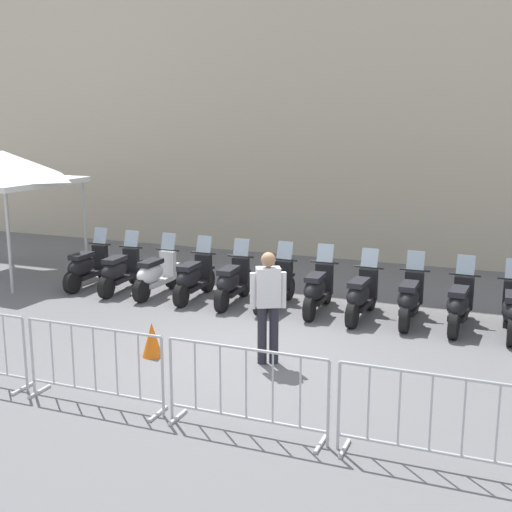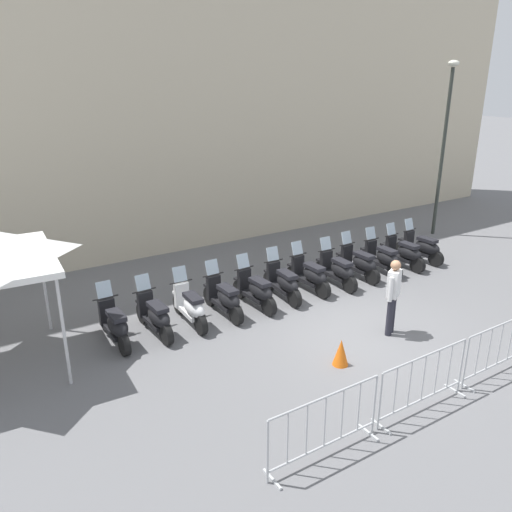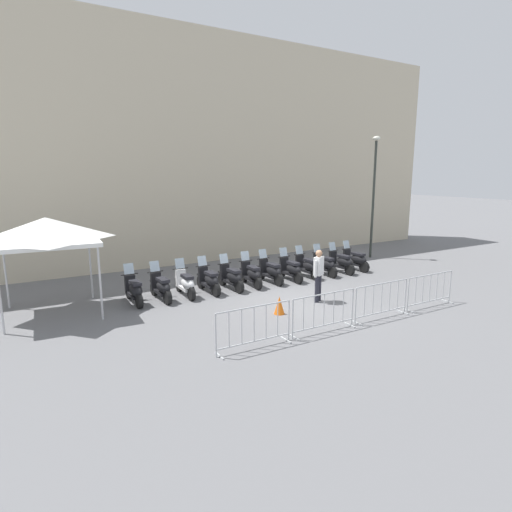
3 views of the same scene
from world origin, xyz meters
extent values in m
plane|color=slate|center=(0.00, 0.00, 0.00)|extent=(120.00, 120.00, 0.00)
cube|color=beige|center=(-0.45, 8.60, 5.23)|extent=(28.09, 3.85, 10.46)
cylinder|color=black|center=(-4.95, 2.96, 0.24)|extent=(0.17, 0.49, 0.48)
cylinder|color=black|center=(-4.88, 1.72, 0.24)|extent=(0.17, 0.49, 0.48)
cube|color=black|center=(-4.91, 2.34, 0.28)|extent=(0.33, 0.88, 0.10)
ellipsoid|color=black|center=(-4.90, 2.06, 0.52)|extent=(0.41, 0.86, 0.40)
cube|color=black|center=(-4.90, 2.09, 0.74)|extent=(0.32, 0.62, 0.10)
cube|color=black|center=(-4.94, 2.77, 0.55)|extent=(0.35, 0.16, 0.60)
cylinder|color=black|center=(-4.94, 2.77, 0.88)|extent=(0.56, 0.07, 0.04)
cube|color=silver|center=(-4.94, 2.82, 1.06)|extent=(0.33, 0.16, 0.35)
cube|color=black|center=(-4.95, 2.96, 0.51)|extent=(0.22, 0.33, 0.06)
cylinder|color=black|center=(-4.10, 2.94, 0.24)|extent=(0.19, 0.49, 0.48)
cylinder|color=black|center=(-3.98, 1.70, 0.24)|extent=(0.19, 0.49, 0.48)
cube|color=black|center=(-4.04, 2.32, 0.28)|extent=(0.37, 0.89, 0.10)
ellipsoid|color=black|center=(-4.01, 2.04, 0.52)|extent=(0.44, 0.87, 0.40)
cube|color=black|center=(-4.02, 2.07, 0.74)|extent=(0.34, 0.62, 0.10)
cube|color=black|center=(-4.08, 2.75, 0.55)|extent=(0.35, 0.17, 0.60)
cylinder|color=black|center=(-4.08, 2.75, 0.88)|extent=(0.56, 0.09, 0.04)
cube|color=silver|center=(-4.09, 2.80, 1.06)|extent=(0.33, 0.17, 0.35)
cube|color=black|center=(-4.10, 2.94, 0.51)|extent=(0.23, 0.34, 0.06)
cylinder|color=black|center=(-3.19, 3.01, 0.24)|extent=(0.15, 0.48, 0.48)
cylinder|color=black|center=(-3.16, 1.77, 0.24)|extent=(0.15, 0.48, 0.48)
cube|color=white|center=(-3.17, 2.39, 0.28)|extent=(0.30, 0.87, 0.10)
ellipsoid|color=white|center=(-3.17, 2.11, 0.52)|extent=(0.38, 0.85, 0.40)
cube|color=black|center=(-3.17, 2.14, 0.74)|extent=(0.29, 0.61, 0.10)
cube|color=white|center=(-3.18, 2.82, 0.55)|extent=(0.34, 0.15, 0.60)
cylinder|color=black|center=(-3.18, 2.82, 0.88)|extent=(0.56, 0.05, 0.04)
cube|color=silver|center=(-3.19, 2.87, 1.06)|extent=(0.32, 0.15, 0.35)
cube|color=white|center=(-3.19, 3.01, 0.51)|extent=(0.21, 0.32, 0.06)
cylinder|color=black|center=(-2.35, 3.05, 0.24)|extent=(0.18, 0.49, 0.48)
cylinder|color=black|center=(-2.26, 1.81, 0.24)|extent=(0.18, 0.49, 0.48)
cube|color=black|center=(-2.30, 2.43, 0.28)|extent=(0.34, 0.89, 0.10)
ellipsoid|color=black|center=(-2.28, 2.15, 0.52)|extent=(0.42, 0.86, 0.40)
cube|color=black|center=(-2.29, 2.19, 0.74)|extent=(0.32, 0.62, 0.10)
cube|color=black|center=(-2.34, 2.87, 0.55)|extent=(0.35, 0.16, 0.60)
cylinder|color=black|center=(-2.34, 2.87, 0.88)|extent=(0.56, 0.08, 0.04)
cube|color=silver|center=(-2.34, 2.91, 1.06)|extent=(0.33, 0.16, 0.35)
cube|color=black|center=(-2.35, 3.05, 0.51)|extent=(0.22, 0.33, 0.06)
cylinder|color=black|center=(-1.50, 3.07, 0.24)|extent=(0.19, 0.49, 0.48)
cylinder|color=black|center=(-1.37, 1.84, 0.24)|extent=(0.19, 0.49, 0.48)
cube|color=black|center=(-1.43, 2.46, 0.28)|extent=(0.37, 0.89, 0.10)
ellipsoid|color=black|center=(-1.41, 2.18, 0.52)|extent=(0.44, 0.87, 0.40)
cube|color=black|center=(-1.41, 2.21, 0.74)|extent=(0.34, 0.63, 0.10)
cube|color=black|center=(-1.48, 2.89, 0.55)|extent=(0.35, 0.17, 0.60)
cylinder|color=black|center=(-1.48, 2.89, 0.88)|extent=(0.56, 0.09, 0.04)
cube|color=silver|center=(-1.48, 2.94, 1.06)|extent=(0.33, 0.17, 0.35)
cube|color=black|center=(-1.50, 3.07, 0.51)|extent=(0.23, 0.34, 0.06)
cylinder|color=black|center=(-0.56, 3.17, 0.24)|extent=(0.15, 0.48, 0.48)
cylinder|color=black|center=(-0.58, 1.93, 0.24)|extent=(0.15, 0.48, 0.48)
cube|color=black|center=(-0.57, 2.55, 0.28)|extent=(0.29, 0.87, 0.10)
ellipsoid|color=black|center=(-0.57, 2.27, 0.52)|extent=(0.37, 0.85, 0.40)
cube|color=black|center=(-0.57, 2.30, 0.74)|extent=(0.29, 0.60, 0.10)
cube|color=black|center=(-0.56, 2.99, 0.55)|extent=(0.34, 0.15, 0.60)
cylinder|color=black|center=(-0.56, 2.99, 0.88)|extent=(0.56, 0.05, 0.04)
cube|color=silver|center=(-0.56, 3.04, 1.06)|extent=(0.32, 0.15, 0.35)
cube|color=black|center=(-0.56, 3.17, 0.51)|extent=(0.21, 0.32, 0.06)
cylinder|color=black|center=(0.25, 3.25, 0.24)|extent=(0.18, 0.49, 0.48)
cylinder|color=black|center=(0.35, 2.02, 0.24)|extent=(0.18, 0.49, 0.48)
cube|color=black|center=(0.30, 2.64, 0.28)|extent=(0.35, 0.89, 0.10)
ellipsoid|color=black|center=(0.32, 2.36, 0.52)|extent=(0.43, 0.87, 0.40)
cube|color=black|center=(0.32, 2.39, 0.74)|extent=(0.33, 0.62, 0.10)
cube|color=black|center=(0.26, 3.07, 0.55)|extent=(0.35, 0.17, 0.60)
cylinder|color=black|center=(0.26, 3.07, 0.88)|extent=(0.56, 0.08, 0.04)
cube|color=silver|center=(0.26, 3.12, 1.06)|extent=(0.33, 0.17, 0.35)
cube|color=black|center=(0.25, 3.25, 0.51)|extent=(0.23, 0.34, 0.06)
cylinder|color=black|center=(1.16, 3.20, 0.24)|extent=(0.15, 0.48, 0.48)
cylinder|color=black|center=(1.18, 1.96, 0.24)|extent=(0.15, 0.48, 0.48)
cube|color=black|center=(1.17, 2.58, 0.28)|extent=(0.29, 0.87, 0.10)
ellipsoid|color=black|center=(1.18, 2.30, 0.52)|extent=(0.37, 0.84, 0.40)
cube|color=black|center=(1.18, 2.33, 0.74)|extent=(0.29, 0.60, 0.10)
cube|color=black|center=(1.17, 3.01, 0.55)|extent=(0.34, 0.14, 0.60)
cylinder|color=black|center=(1.17, 3.01, 0.88)|extent=(0.56, 0.04, 0.04)
cube|color=silver|center=(1.17, 3.06, 1.06)|extent=(0.32, 0.14, 0.35)
cube|color=black|center=(1.16, 3.20, 0.51)|extent=(0.20, 0.32, 0.06)
cylinder|color=black|center=(1.99, 3.33, 0.24)|extent=(0.17, 0.49, 0.48)
cylinder|color=black|center=(2.08, 2.10, 0.24)|extent=(0.17, 0.49, 0.48)
cube|color=black|center=(2.04, 2.71, 0.28)|extent=(0.34, 0.89, 0.10)
ellipsoid|color=black|center=(2.06, 2.44, 0.52)|extent=(0.42, 0.86, 0.40)
cube|color=black|center=(2.05, 2.47, 0.74)|extent=(0.32, 0.62, 0.10)
cube|color=black|center=(2.01, 3.15, 0.55)|extent=(0.35, 0.16, 0.60)
cylinder|color=black|center=(2.01, 3.15, 0.88)|extent=(0.56, 0.07, 0.04)
cube|color=silver|center=(2.00, 3.20, 1.06)|extent=(0.33, 0.16, 0.35)
cube|color=black|center=(1.99, 3.33, 0.51)|extent=(0.22, 0.33, 0.06)
cylinder|color=black|center=(2.90, 3.33, 0.24)|extent=(0.14, 0.48, 0.48)
cylinder|color=black|center=(2.91, 2.09, 0.24)|extent=(0.14, 0.48, 0.48)
cube|color=black|center=(2.91, 2.71, 0.28)|extent=(0.28, 0.87, 0.10)
ellipsoid|color=black|center=(2.91, 2.44, 0.52)|extent=(0.36, 0.84, 0.40)
cube|color=black|center=(2.91, 2.47, 0.74)|extent=(0.28, 0.60, 0.10)
cube|color=black|center=(2.91, 3.15, 0.55)|extent=(0.34, 0.14, 0.60)
cylinder|color=black|center=(2.91, 3.15, 0.88)|extent=(0.56, 0.04, 0.04)
cube|color=silver|center=(2.91, 3.20, 1.06)|extent=(0.32, 0.14, 0.35)
cube|color=black|center=(2.90, 3.33, 0.51)|extent=(0.20, 0.32, 0.06)
cylinder|color=black|center=(3.73, 3.37, 0.24)|extent=(0.18, 0.49, 0.48)
cylinder|color=black|center=(3.83, 2.13, 0.24)|extent=(0.18, 0.49, 0.48)
cube|color=black|center=(3.78, 2.75, 0.28)|extent=(0.35, 0.89, 0.10)
ellipsoid|color=black|center=(3.80, 2.47, 0.52)|extent=(0.43, 0.87, 0.40)
cube|color=black|center=(3.80, 2.50, 0.74)|extent=(0.33, 0.62, 0.10)
cube|color=black|center=(3.74, 3.18, 0.55)|extent=(0.35, 0.17, 0.60)
cylinder|color=black|center=(3.74, 3.18, 0.88)|extent=(0.56, 0.08, 0.04)
cube|color=silver|center=(3.74, 3.23, 1.06)|extent=(0.33, 0.16, 0.35)
cube|color=black|center=(3.73, 3.37, 0.51)|extent=(0.23, 0.34, 0.06)
cylinder|color=black|center=(4.58, 3.48, 0.24)|extent=(0.19, 0.49, 0.48)
cylinder|color=black|center=(4.70, 2.24, 0.24)|extent=(0.19, 0.49, 0.48)
cube|color=black|center=(4.64, 2.86, 0.28)|extent=(0.36, 0.89, 0.10)
ellipsoid|color=black|center=(4.67, 2.58, 0.52)|extent=(0.44, 0.87, 0.40)
cube|color=black|center=(4.67, 2.61, 0.74)|extent=(0.34, 0.62, 0.10)
cube|color=black|center=(4.60, 3.29, 0.55)|extent=(0.35, 0.17, 0.60)
cylinder|color=black|center=(4.60, 3.29, 0.88)|extent=(0.56, 0.09, 0.04)
cube|color=silver|center=(4.60, 3.34, 1.06)|extent=(0.33, 0.17, 0.35)
cube|color=black|center=(4.58, 3.48, 0.51)|extent=(0.23, 0.34, 0.06)
cube|color=#B2B5B7|center=(-4.00, -2.70, 0.02)|extent=(0.06, 0.44, 0.04)
cube|color=#B2B5B7|center=(-2.14, -2.60, 0.02)|extent=(0.06, 0.44, 0.04)
cylinder|color=#B2B5B7|center=(-4.08, -2.70, 0.53)|extent=(0.04, 0.04, 1.05)
cylinder|color=#B2B5B7|center=(-2.06, -2.59, 0.53)|extent=(0.04, 0.04, 1.05)
cylinder|color=#B2B5B7|center=(-3.07, -2.65, 1.05)|extent=(2.02, 0.14, 0.04)
cylinder|color=#B2B5B7|center=(-3.07, -2.65, 0.18)|extent=(2.02, 0.14, 0.04)
cylinder|color=#B2B5B7|center=(-3.74, -2.68, 0.61)|extent=(0.02, 0.02, 0.87)
cylinder|color=#B2B5B7|center=(-3.41, -2.66, 0.61)|extent=(0.02, 0.02, 0.87)
cylinder|color=#B2B5B7|center=(-3.07, -2.65, 0.61)|extent=(0.02, 0.02, 0.87)
cylinder|color=#B2B5B7|center=(-2.74, -2.63, 0.61)|extent=(0.02, 0.02, 0.87)
cylinder|color=#B2B5B7|center=(-2.40, -2.61, 0.61)|extent=(0.02, 0.02, 0.87)
cube|color=#B2B5B7|center=(-1.86, -2.58, 0.02)|extent=(0.06, 0.44, 0.04)
cube|color=#B2B5B7|center=(-0.01, -2.49, 0.02)|extent=(0.06, 0.44, 0.04)
cylinder|color=#B2B5B7|center=(-1.94, -2.59, 0.53)|extent=(0.04, 0.04, 1.05)
cylinder|color=#B2B5B7|center=(0.07, -2.48, 0.53)|extent=(0.04, 0.04, 1.05)
cylinder|color=#B2B5B7|center=(-0.94, -2.54, 1.05)|extent=(2.02, 0.14, 0.04)
cylinder|color=#B2B5B7|center=(-0.94, -2.54, 0.18)|extent=(2.02, 0.14, 0.04)
cylinder|color=#B2B5B7|center=(-1.61, -2.57, 0.61)|extent=(0.02, 0.02, 0.87)
cylinder|color=#B2B5B7|center=(-1.27, -2.55, 0.61)|extent=(0.02, 0.02, 0.87)
cylinder|color=#B2B5B7|center=(-0.94, -2.54, 0.61)|extent=(0.02, 0.02, 0.87)
cylinder|color=#B2B5B7|center=(-0.60, -2.52, 0.61)|extent=(0.02, 0.02, 0.87)
cylinder|color=#B2B5B7|center=(-0.27, -2.50, 0.61)|extent=(0.02, 0.02, 0.87)
cube|color=#B2B5B7|center=(0.27, -2.47, 0.02)|extent=(0.06, 0.44, 0.04)
cylinder|color=#B2B5B7|center=(0.19, -2.48, 0.53)|extent=(0.04, 0.04, 1.05)
cylinder|color=#B2B5B7|center=(1.20, -2.42, 1.05)|extent=(2.02, 0.14, 0.04)
cylinder|color=#B2B5B7|center=(1.20, -2.42, 0.18)|extent=(2.02, 0.14, 0.04)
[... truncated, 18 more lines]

